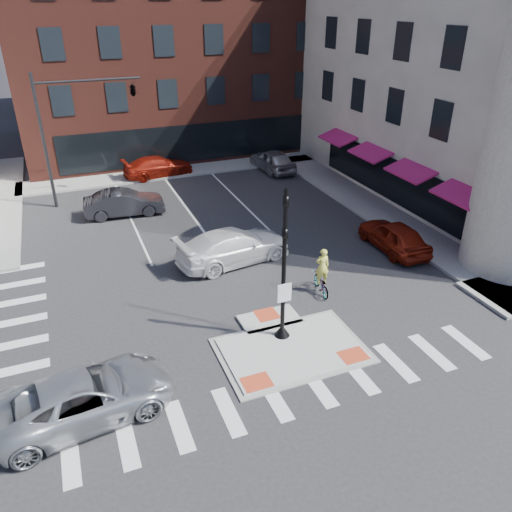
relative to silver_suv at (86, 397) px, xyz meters
name	(u,v)px	position (x,y,z in m)	size (l,w,h in m)	color
ground	(286,343)	(7.32, 1.00, -0.77)	(120.00, 120.00, 0.00)	#28282B
refuge_island	(289,346)	(7.32, 0.74, -0.72)	(5.40, 4.65, 0.13)	gray
sidewalk_e	(376,209)	(18.12, 11.00, -0.70)	(3.00, 24.00, 0.15)	gray
sidewalk_n	(200,168)	(10.32, 23.00, -0.70)	(26.00, 3.00, 0.15)	gray
building_n	(162,48)	(10.32, 32.99, 7.03)	(24.40, 18.40, 15.50)	#57231B
building_far_left	(68,61)	(3.32, 53.00, 4.23)	(10.00, 12.00, 10.00)	slate
building_far_right	(172,46)	(16.32, 55.00, 5.23)	(12.00, 12.00, 12.00)	brown
signal_pole	(283,285)	(7.32, 1.40, 1.58)	(0.60, 0.60, 5.98)	black
mast_arm_signal	(109,100)	(3.85, 19.00, 5.44)	(6.10, 2.24, 8.00)	black
silver_suv	(86,397)	(0.00, 0.00, 0.00)	(2.56, 5.56, 1.54)	#B9BDC1
red_sedan	(394,236)	(15.82, 6.14, 0.00)	(1.83, 4.55, 1.55)	maroon
white_pickup	(234,246)	(7.72, 8.00, 0.07)	(2.35, 5.78, 1.68)	white
bg_car_dark	(124,203)	(3.63, 16.02, 0.00)	(1.63, 4.68, 1.54)	#25252A
bg_car_silver	(272,160)	(15.30, 20.58, 0.03)	(1.91, 4.74, 1.61)	#A6A7AD
bg_car_red	(158,166)	(7.06, 22.50, -0.04)	(2.05, 5.03, 1.46)	#9B1B0E
cyclist	(321,278)	(10.32, 3.80, -0.05)	(0.83, 1.76, 2.15)	#3F3F44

